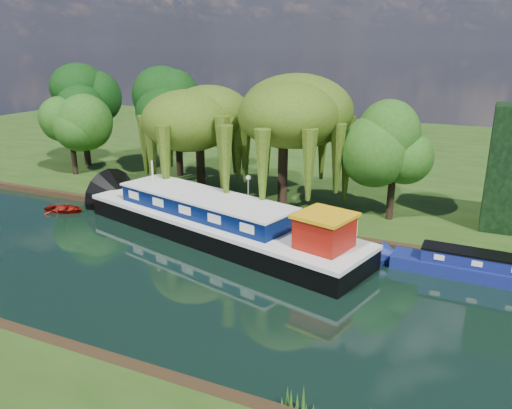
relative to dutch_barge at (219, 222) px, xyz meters
The scene contains 15 objects.
ground 5.67m from the dutch_barge, 97.93° to the right, with size 120.00×120.00×0.00m, color black.
far_bank 28.51m from the dutch_barge, 91.54° to the left, with size 120.00×52.00×0.45m, color #1E3A10.
dutch_barge is the anchor object (origin of this frame).
narrowboat 16.27m from the dutch_barge, ahead, with size 10.77×2.06×1.56m.
red_dinghy 13.20m from the dutch_barge, behind, with size 2.17×3.03×0.63m, color maroon.
white_cruiser 15.75m from the dutch_barge, ahead, with size 1.83×2.12×1.11m, color silver.
willow_left 10.92m from the dutch_barge, 127.24° to the left, with size 6.67×6.67×8.00m.
willow_right 8.46m from the dutch_barge, 70.81° to the left, with size 7.18×7.18×8.75m.
tree_far_left 21.41m from the dutch_barge, 158.19° to the left, with size 4.38×4.38×7.06m.
tree_far_back 24.41m from the dutch_barge, 152.10° to the left, with size 5.28×5.28×8.89m.
tree_far_mid 16.39m from the dutch_barge, 132.03° to the left, with size 5.44×5.44×8.90m.
tree_far_right 12.60m from the dutch_barge, 36.84° to the left, with size 4.26×4.26×6.97m.
lamppost 5.17m from the dutch_barge, 93.08° to the left, with size 0.36×0.36×2.56m.
mooring_posts 3.15m from the dutch_barge, 113.72° to the left, with size 19.16×0.16×1.00m.
reeds_near 14.45m from the dutch_barge, 64.99° to the right, with size 33.70×1.50×1.10m.
Camera 1 is at (15.44, -20.90, 11.94)m, focal length 35.00 mm.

